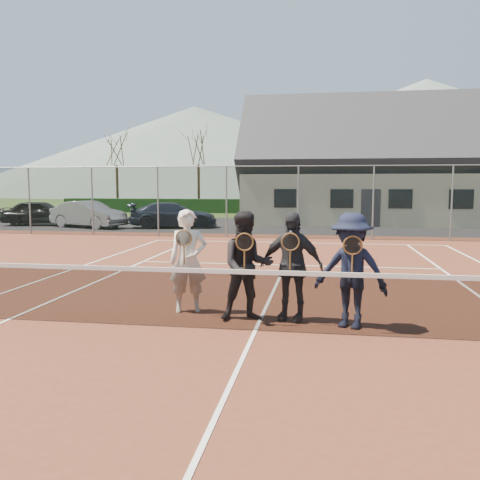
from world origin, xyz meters
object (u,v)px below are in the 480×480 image
(car_c, at_px, (173,215))
(player_b, at_px, (247,266))
(clubhouse, at_px, (374,155))
(car_a, at_px, (41,213))
(car_b, at_px, (88,214))
(tennis_net, at_px, (255,298))
(player_a, at_px, (188,261))
(player_c, at_px, (291,266))
(player_d, at_px, (351,271))

(car_c, bearing_deg, player_b, -173.88)
(clubhouse, bearing_deg, player_b, -100.23)
(car_a, distance_m, car_b, 3.43)
(tennis_net, relative_size, player_a, 6.49)
(car_c, relative_size, player_b, 2.52)
(tennis_net, bearing_deg, player_b, 110.00)
(car_c, xyz_separation_m, clubhouse, (10.66, 6.06, 3.33))
(car_b, relative_size, player_c, 2.33)
(car_c, xyz_separation_m, player_d, (8.10, -17.51, 0.26))
(car_c, height_order, player_d, player_d)
(player_d, bearing_deg, car_c, 114.82)
(player_a, bearing_deg, player_c, -8.39)
(player_b, bearing_deg, clubhouse, 79.77)
(player_a, height_order, player_b, same)
(player_b, height_order, player_d, same)
(tennis_net, xyz_separation_m, clubhouse, (4.00, 24.00, 3.45))
(clubhouse, relative_size, player_b, 8.67)
(clubhouse, xyz_separation_m, player_d, (-2.56, -23.57, -3.07))
(player_d, bearing_deg, player_a, 168.33)
(car_b, xyz_separation_m, player_a, (9.72, -16.29, 0.23))
(car_b, bearing_deg, car_c, -62.36)
(car_a, relative_size, player_c, 2.26)
(clubhouse, distance_m, player_c, 23.73)
(car_b, xyz_separation_m, car_c, (4.38, 0.65, -0.04))
(player_c, xyz_separation_m, player_d, (0.94, -0.30, -0.00))
(car_c, distance_m, clubhouse, 12.71)
(car_a, bearing_deg, player_a, -152.91)
(car_a, relative_size, car_c, 0.90)
(tennis_net, xyz_separation_m, player_a, (-1.32, 1.00, 0.38))
(car_a, relative_size, tennis_net, 0.35)
(car_b, bearing_deg, player_c, -125.99)
(car_c, distance_m, tennis_net, 19.13)
(car_b, bearing_deg, player_d, -124.35)
(car_b, xyz_separation_m, player_c, (11.53, -16.55, 0.23))
(player_d, bearing_deg, clubhouse, 83.79)
(car_a, distance_m, clubhouse, 19.48)
(car_a, distance_m, player_a, 21.62)
(car_b, distance_m, clubhouse, 16.80)
(tennis_net, height_order, player_d, player_d)
(player_b, distance_m, player_d, 1.67)
(tennis_net, distance_m, clubhouse, 24.57)
(car_a, bearing_deg, player_c, -149.70)
(tennis_net, distance_m, player_b, 0.75)
(car_c, distance_m, player_d, 19.29)
(tennis_net, relative_size, player_b, 6.49)
(player_c, bearing_deg, player_d, -17.73)
(car_a, height_order, player_a, player_a)
(car_b, relative_size, car_c, 0.93)
(car_a, bearing_deg, player_b, -151.29)
(player_a, bearing_deg, car_c, 107.50)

